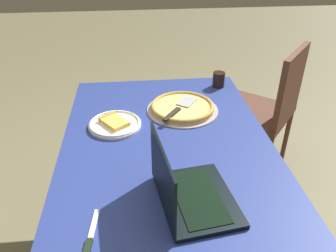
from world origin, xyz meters
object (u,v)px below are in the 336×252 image
Objects in this scene: dining_table at (167,158)px; laptop at (187,192)px; table_knife at (90,240)px; pizza_plate at (115,124)px; chair_near at (267,106)px; drink_cup at (219,79)px; pizza_tray at (182,107)px.

dining_table is 0.42m from laptop.
table_knife is at bearing 112.29° from laptop.
chair_near is at bearing -61.46° from pizza_plate.
table_knife reaches higher than dining_table.
pizza_plate is 2.87× the size of drink_cup.
pizza_tray is 4.22× the size of drink_cup.
drink_cup reaches higher than pizza_tray.
pizza_tray is (0.26, -0.11, 0.12)m from dining_table.
table_knife is (-0.52, 0.29, 0.11)m from dining_table.
dining_table is 0.61m from table_knife.
dining_table is 0.29m from pizza_plate.
drink_cup reaches higher than pizza_plate.
pizza_tray is (0.12, -0.34, 0.00)m from pizza_plate.
dining_table is at bearing 131.96° from chair_near.
laptop is 1.69× the size of table_knife.
dining_table is 3.57× the size of pizza_tray.
laptop is 0.97× the size of pizza_tray.
pizza_plate is (0.14, 0.23, 0.11)m from dining_table.
laptop reaches higher than dining_table.
pizza_tray reaches higher than table_knife.
table_knife is at bearing 139.05° from chair_near.
dining_table is 0.30m from pizza_tray.
dining_table is 6.23× the size of table_knife.
laptop is 0.66m from pizza_tray.
chair_near is at bearing -34.08° from laptop.
dining_table is at bearing 4.04° from laptop.
pizza_tray is 0.38× the size of chair_near.
drink_cup is at bearing -43.29° from pizza_tray.
laptop is 1.32m from chair_near.
laptop reaches higher than pizza_plate.
drink_cup is at bearing 111.15° from chair_near.
chair_near reaches higher than drink_cup.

